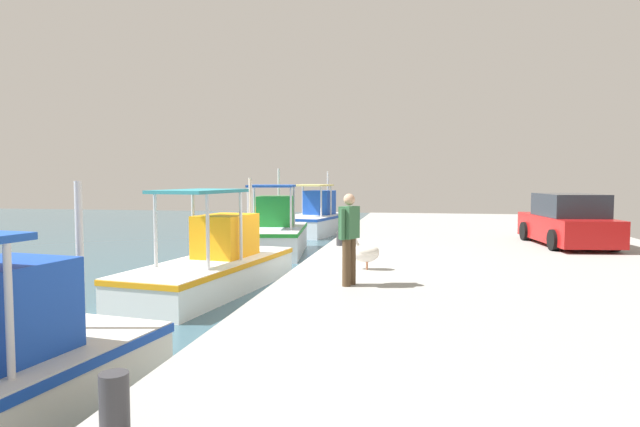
# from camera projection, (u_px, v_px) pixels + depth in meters

# --- Properties ---
(quay_pier) EXTENTS (36.00, 10.00, 0.80)m
(quay_pier) POSITION_uv_depth(u_px,v_px,m) (511.00, 279.00, 13.26)
(quay_pier) COLOR #9E9E99
(quay_pier) RESTS_ON ground
(fishing_boat_second) EXTENTS (6.21, 2.83, 2.85)m
(fishing_boat_second) POSITION_uv_depth(u_px,v_px,m) (214.00, 266.00, 13.74)
(fishing_boat_second) COLOR white
(fishing_boat_second) RESTS_ON ground
(fishing_boat_third) EXTENTS (5.01, 2.84, 3.22)m
(fishing_boat_third) POSITION_uv_depth(u_px,v_px,m) (274.00, 234.00, 20.45)
(fishing_boat_third) COLOR white
(fishing_boat_third) RESTS_ON ground
(fishing_boat_fourth) EXTENTS (5.29, 3.12, 3.17)m
(fishing_boat_fourth) POSITION_uv_depth(u_px,v_px,m) (316.00, 220.00, 27.43)
(fishing_boat_fourth) COLOR white
(fishing_boat_fourth) RESTS_ON ground
(pelican) EXTENTS (0.39, 0.95, 0.82)m
(pelican) POSITION_uv_depth(u_px,v_px,m) (365.00, 252.00, 12.20)
(pelican) COLOR tan
(pelican) RESTS_ON quay_pier
(fisherman_standing) EXTENTS (0.56, 0.38, 1.75)m
(fisherman_standing) POSITION_uv_depth(u_px,v_px,m) (349.00, 235.00, 10.35)
(fisherman_standing) COLOR #4C3823
(fisherman_standing) RESTS_ON quay_pier
(parked_car) EXTENTS (4.28, 2.25, 1.57)m
(parked_car) POSITION_uv_depth(u_px,v_px,m) (568.00, 222.00, 16.46)
(parked_car) COLOR black
(parked_car) RESTS_ON quay_pier
(mooring_bollard_nearest) EXTENTS (0.23, 0.23, 0.54)m
(mooring_bollard_nearest) POSITION_uv_depth(u_px,v_px,m) (114.00, 407.00, 4.27)
(mooring_bollard_nearest) COLOR #333338
(mooring_bollard_nearest) RESTS_ON quay_pier
(mooring_bollard_second) EXTENTS (0.22, 0.22, 0.42)m
(mooring_bollard_second) POSITION_uv_depth(u_px,v_px,m) (340.00, 239.00, 16.44)
(mooring_bollard_second) COLOR #333338
(mooring_bollard_second) RESTS_ON quay_pier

